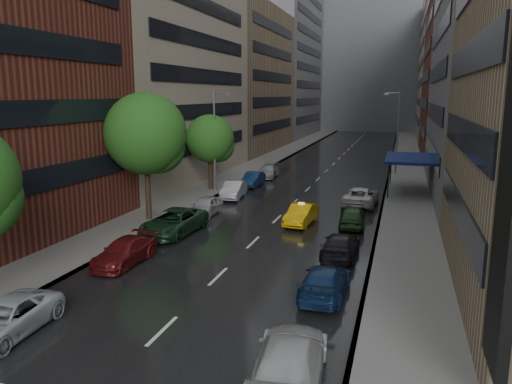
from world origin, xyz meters
TOP-DOWN VIEW (x-y plane):
  - road at (0.00, 50.00)m, footprint 14.00×140.00m
  - sidewalk_left at (-9.00, 50.00)m, footprint 4.00×140.00m
  - sidewalk_right at (9.00, 50.00)m, footprint 4.00×140.00m
  - buildings_left at (-15.00, 58.79)m, footprint 8.00×108.00m
  - buildings_right at (15.00, 56.70)m, footprint 8.05×109.10m
  - building_far at (0.00, 118.00)m, footprint 40.00×14.00m
  - tree_mid at (-8.60, 18.99)m, footprint 5.64×5.64m
  - tree_far at (-8.60, 30.90)m, footprint 4.42×4.42m
  - taxi at (1.93, 21.12)m, footprint 1.83×4.32m
  - parked_cars_left at (-5.40, 19.98)m, footprint 2.94×42.30m
  - parked_cars_right at (5.40, 15.32)m, footprint 2.82×31.87m
  - street_lamp_left at (-7.72, 30.00)m, footprint 1.74×0.22m
  - street_lamp_right at (7.72, 45.00)m, footprint 1.74×0.22m
  - awning at (8.98, 35.00)m, footprint 4.00×8.00m

SIDE VIEW (x-z plane):
  - road at x=0.00m, z-range 0.00..0.01m
  - sidewalk_left at x=-9.00m, z-range 0.00..0.15m
  - sidewalk_right at x=9.00m, z-range 0.00..0.15m
  - taxi at x=1.93m, z-range 0.00..1.39m
  - parked_cars_left at x=-5.40m, z-range -0.08..1.51m
  - parked_cars_right at x=5.40m, z-range -0.05..1.50m
  - awning at x=8.98m, z-range 1.57..4.70m
  - tree_far at x=-8.60m, z-range 1.29..8.33m
  - street_lamp_left at x=-7.72m, z-range 0.39..9.39m
  - street_lamp_right at x=7.72m, z-range 0.39..9.39m
  - tree_mid at x=-8.60m, z-range 1.66..10.65m
  - buildings_right at x=15.00m, z-range -2.97..33.03m
  - buildings_left at x=-15.00m, z-range -3.01..34.99m
  - building_far at x=0.00m, z-range 0.00..32.00m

